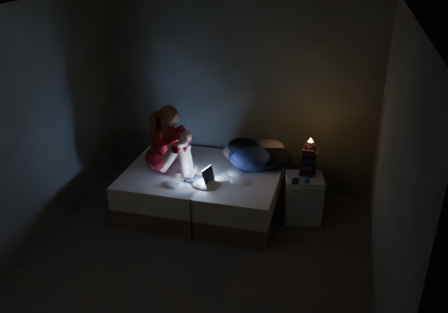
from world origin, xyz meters
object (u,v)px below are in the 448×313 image
(bed, at_px, (203,189))
(woman, at_px, (159,139))
(nightstand, at_px, (303,198))
(candle, at_px, (310,145))
(phone, at_px, (293,180))
(laptop, at_px, (199,173))

(bed, xyz_separation_m, woman, (-0.50, -0.15, 0.69))
(nightstand, height_order, candle, candle)
(bed, relative_size, candle, 23.54)
(phone, bearing_deg, candle, 71.14)
(woman, height_order, nightstand, woman)
(laptop, distance_m, candle, 1.34)
(bed, bearing_deg, laptop, -82.38)
(bed, relative_size, nightstand, 3.27)
(woman, height_order, candle, woman)
(woman, bearing_deg, nightstand, 2.21)
(laptop, xyz_separation_m, phone, (1.09, 0.20, -0.04))
(woman, distance_m, candle, 1.80)
(bed, bearing_deg, candle, 6.88)
(woman, distance_m, nightstand, 1.88)
(nightstand, xyz_separation_m, candle, (0.02, 0.10, 0.66))
(laptop, xyz_separation_m, nightstand, (1.22, 0.31, -0.34))
(woman, height_order, laptop, woman)
(woman, distance_m, phone, 1.67)
(candle, relative_size, phone, 0.57)
(bed, bearing_deg, nightstand, 2.46)
(laptop, height_order, phone, laptop)
(woman, bearing_deg, phone, -1.43)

